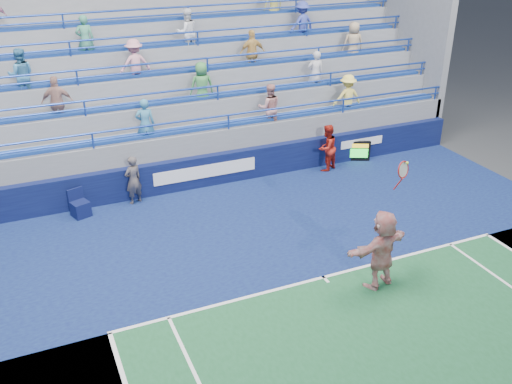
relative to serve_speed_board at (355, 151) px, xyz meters
name	(u,v)px	position (x,y,z in m)	size (l,w,h in m)	color
ground	(324,278)	(-4.93, -6.34, -0.40)	(120.00, 120.00, 0.00)	#333538
sponsor_wall	(232,166)	(-4.93, 0.16, 0.16)	(18.00, 0.32, 1.10)	#0A0F38
bleacher_stand	(196,108)	(-4.93, 3.93, 1.15)	(18.00, 5.60, 6.13)	slate
serve_speed_board	(355,151)	(0.00, 0.00, 0.00)	(1.08, 0.58, 0.79)	black
judge_chair	(80,208)	(-10.15, -0.41, -0.11)	(0.63, 0.64, 0.88)	#0D143F
tennis_player	(382,249)	(-3.81, -7.14, 0.64)	(2.00, 1.00, 3.32)	silver
line_judge	(133,180)	(-8.41, -0.19, 0.42)	(0.59, 0.39, 1.62)	#131B34
ball_girl	(327,148)	(-1.43, -0.31, 0.46)	(0.84, 0.65, 1.72)	#A81E13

